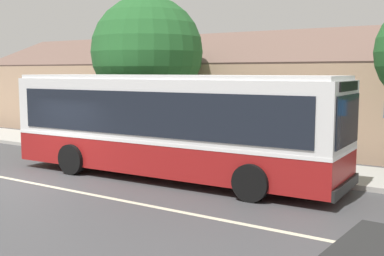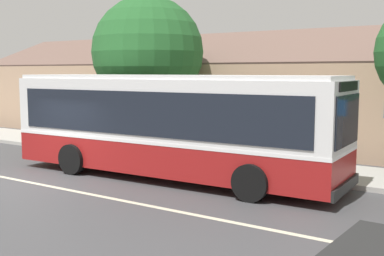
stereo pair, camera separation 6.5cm
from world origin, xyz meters
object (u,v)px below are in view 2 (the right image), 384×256
(bench_by_building, at_px, (81,133))
(street_tree_secondary, at_px, (149,55))
(transit_bus, at_px, (170,123))
(bench_down_street, at_px, (157,144))

(bench_by_building, relative_size, street_tree_secondary, 0.27)
(bench_by_building, xyz_separation_m, street_tree_secondary, (3.25, 0.89, 3.49))
(bench_by_building, bearing_deg, transit_bus, -23.18)
(bench_down_street, distance_m, street_tree_secondary, 4.16)
(transit_bus, distance_m, bench_down_street, 3.62)
(transit_bus, bearing_deg, bench_down_street, 134.48)
(bench_by_building, bearing_deg, street_tree_secondary, 15.25)
(bench_by_building, height_order, street_tree_secondary, street_tree_secondary)
(transit_bus, relative_size, bench_down_street, 7.34)
(bench_down_street, bearing_deg, transit_bus, -45.52)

